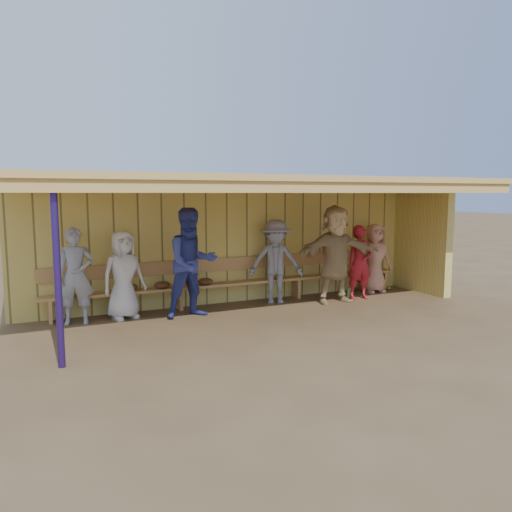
{
  "coord_description": "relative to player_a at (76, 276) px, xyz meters",
  "views": [
    {
      "loc": [
        -4.01,
        -8.06,
        2.22
      ],
      "look_at": [
        0.0,
        0.35,
        1.05
      ],
      "focal_mm": 35.0,
      "sensor_mm": 36.0,
      "label": 1
    }
  ],
  "objects": [
    {
      "name": "player_g",
      "position": [
        5.63,
        -0.43,
        -0.05
      ],
      "size": [
        0.61,
        0.45,
        1.56
      ],
      "primitive_type": "imported",
      "rotation": [
        0.0,
        0.0,
        -0.13
      ],
      "color": "#AC1B22",
      "rests_on": "ground"
    },
    {
      "name": "dugout_equipment",
      "position": [
        2.47,
        0.18,
        -0.34
      ],
      "size": [
        6.08,
        0.62,
        0.8
      ],
      "color": "orange",
      "rests_on": "ground"
    },
    {
      "name": "bench",
      "position": [
        3.18,
        0.31,
        -0.3
      ],
      "size": [
        7.6,
        0.34,
        0.93
      ],
      "color": "tan",
      "rests_on": "ground"
    },
    {
      "name": "dugout_structure",
      "position": [
        3.57,
        -0.12,
        0.87
      ],
      "size": [
        8.8,
        3.2,
        2.5
      ],
      "color": "#DDC55E",
      "rests_on": "ground"
    },
    {
      "name": "player_b",
      "position": [
        0.8,
        0.0,
        -0.04
      ],
      "size": [
        0.87,
        0.68,
        1.58
      ],
      "primitive_type": "imported",
      "rotation": [
        0.0,
        0.0,
        0.25
      ],
      "color": "silver",
      "rests_on": "ground"
    },
    {
      "name": "player_e",
      "position": [
        3.84,
        0.0,
        0.02
      ],
      "size": [
        1.25,
        1.0,
        1.7
      ],
      "primitive_type": "imported",
      "rotation": [
        0.0,
        0.0,
        -0.38
      ],
      "color": "gray",
      "rests_on": "ground"
    },
    {
      "name": "player_h",
      "position": [
        6.36,
        0.0,
        -0.05
      ],
      "size": [
        0.81,
        0.57,
        1.55
      ],
      "primitive_type": "imported",
      "rotation": [
        0.0,
        0.0,
        -0.11
      ],
      "color": "tan",
      "rests_on": "ground"
    },
    {
      "name": "player_f",
      "position": [
        4.95,
        -0.5,
        0.17
      ],
      "size": [
        1.87,
        0.65,
        2.0
      ],
      "primitive_type": "imported",
      "rotation": [
        0.0,
        0.0,
        -0.03
      ],
      "color": "tan",
      "rests_on": "ground"
    },
    {
      "name": "player_c",
      "position": [
        1.94,
        -0.39,
        0.16
      ],
      "size": [
        1.0,
        0.8,
        1.97
      ],
      "primitive_type": "imported",
      "rotation": [
        0.0,
        0.0,
        0.06
      ],
      "color": "#364197",
      "rests_on": "ground"
    },
    {
      "name": "ground",
      "position": [
        3.18,
        -0.81,
        -0.83
      ],
      "size": [
        90.0,
        90.0,
        0.0
      ],
      "primitive_type": "plane",
      "color": "brown",
      "rests_on": "ground"
    },
    {
      "name": "player_a",
      "position": [
        0.0,
        0.0,
        0.0
      ],
      "size": [
        0.67,
        0.51,
        1.66
      ],
      "primitive_type": "imported",
      "rotation": [
        0.0,
        0.0,
        -0.19
      ],
      "color": "#919399",
      "rests_on": "ground"
    }
  ]
}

